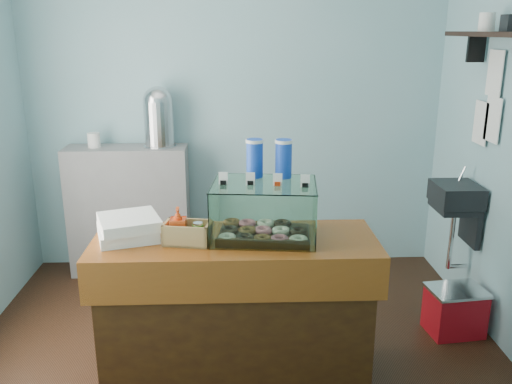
{
  "coord_description": "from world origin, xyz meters",
  "views": [
    {
      "loc": [
        0.01,
        -3.09,
        2.03
      ],
      "look_at": [
        0.12,
        -0.15,
        1.14
      ],
      "focal_mm": 38.0,
      "sensor_mm": 36.0,
      "label": 1
    }
  ],
  "objects_px": {
    "display_case": "(265,206)",
    "coffee_urn": "(159,115)",
    "red_cooler": "(455,311)",
    "counter": "(236,310)"
  },
  "relations": [
    {
      "from": "counter",
      "to": "display_case",
      "type": "height_order",
      "value": "display_case"
    },
    {
      "from": "display_case",
      "to": "red_cooler",
      "type": "bearing_deg",
      "value": 22.3
    },
    {
      "from": "coffee_urn",
      "to": "red_cooler",
      "type": "height_order",
      "value": "coffee_urn"
    },
    {
      "from": "red_cooler",
      "to": "counter",
      "type": "bearing_deg",
      "value": -170.43
    },
    {
      "from": "counter",
      "to": "coffee_urn",
      "type": "distance_m",
      "value": 1.92
    },
    {
      "from": "coffee_urn",
      "to": "red_cooler",
      "type": "relative_size",
      "value": 1.22
    },
    {
      "from": "counter",
      "to": "red_cooler",
      "type": "height_order",
      "value": "counter"
    },
    {
      "from": "red_cooler",
      "to": "display_case",
      "type": "bearing_deg",
      "value": -170.82
    },
    {
      "from": "display_case",
      "to": "coffee_urn",
      "type": "height_order",
      "value": "coffee_urn"
    },
    {
      "from": "counter",
      "to": "red_cooler",
      "type": "xyz_separation_m",
      "value": [
        1.51,
        0.46,
        -0.29
      ]
    }
  ]
}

